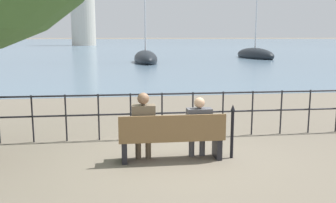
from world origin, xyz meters
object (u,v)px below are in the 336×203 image
at_px(park_bench, 172,138).
at_px(closed_umbrella, 232,128).
at_px(harbor_lighthouse, 83,10).
at_px(seated_person_left, 143,124).
at_px(sailboat_2, 255,55).
at_px(sailboat_1, 146,58).
at_px(seated_person_right, 199,125).

relative_size(park_bench, closed_umbrella, 1.89).
xyz_separation_m(park_bench, harbor_lighthouse, (-9.56, 89.98, 8.18)).
height_order(closed_umbrella, harbor_lighthouse, harbor_lighthouse).
xyz_separation_m(park_bench, seated_person_left, (-0.52, 0.08, 0.27)).
height_order(park_bench, closed_umbrella, closed_umbrella).
bearing_deg(sailboat_2, closed_umbrella, -119.44).
distance_m(seated_person_left, sailboat_1, 26.60).
relative_size(seated_person_left, sailboat_1, 0.10).
bearing_deg(closed_umbrella, sailboat_2, 68.95).
bearing_deg(sailboat_1, park_bench, -93.57).
bearing_deg(sailboat_2, park_bench, -121.24).
xyz_separation_m(park_bench, sailboat_2, (13.32, 31.60, -0.11)).
bearing_deg(harbor_lighthouse, closed_umbrella, -83.21).
bearing_deg(seated_person_left, closed_umbrella, -2.22).
xyz_separation_m(seated_person_left, sailboat_2, (13.84, 31.53, -0.38)).
relative_size(seated_person_right, closed_umbrella, 1.13).
height_order(sailboat_1, harbor_lighthouse, harbor_lighthouse).
bearing_deg(sailboat_2, harbor_lighthouse, 103.01).
bearing_deg(sailboat_1, closed_umbrella, -91.08).
bearing_deg(sailboat_2, seated_person_right, -120.48).
height_order(sailboat_1, sailboat_2, sailboat_1).
relative_size(seated_person_right, sailboat_2, 0.16).
distance_m(closed_umbrella, harbor_lighthouse, 90.96).
height_order(seated_person_right, closed_umbrella, seated_person_right).
height_order(park_bench, sailboat_2, sailboat_2).
relative_size(seated_person_left, closed_umbrella, 1.24).
relative_size(sailboat_1, harbor_lighthouse, 0.69).
bearing_deg(seated_person_right, sailboat_1, 88.15).
bearing_deg(sailboat_1, harbor_lighthouse, 99.19).
height_order(seated_person_right, harbor_lighthouse, harbor_lighthouse).
relative_size(sailboat_2, harbor_lighthouse, 0.40).
distance_m(seated_person_left, seated_person_right, 1.05).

